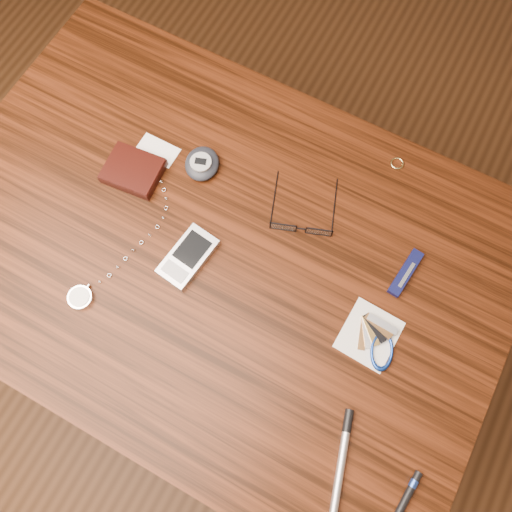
{
  "coord_description": "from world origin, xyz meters",
  "views": [
    {
      "loc": [
        0.2,
        -0.22,
        1.55
      ],
      "look_at": [
        0.07,
        0.02,
        0.76
      ],
      "focal_mm": 35.0,
      "sensor_mm": 36.0,
      "label": 1
    }
  ],
  "objects_px": {
    "desk": "(219,265)",
    "pocket_knife": "(406,273)",
    "wallet_and_card": "(134,170)",
    "eyeglasses": "(301,226)",
    "notepad_keys": "(376,341)",
    "pedometer": "(202,164)",
    "pocket_watch": "(85,292)",
    "silver_pen": "(343,455)",
    "pda_phone": "(188,257)"
  },
  "relations": [
    {
      "from": "eyeglasses",
      "to": "pocket_knife",
      "type": "xyz_separation_m",
      "value": [
        0.19,
        0.01,
        -0.01
      ]
    },
    {
      "from": "wallet_and_card",
      "to": "pocket_watch",
      "type": "xyz_separation_m",
      "value": [
        0.05,
        -0.22,
        -0.01
      ]
    },
    {
      "from": "pda_phone",
      "to": "notepad_keys",
      "type": "xyz_separation_m",
      "value": [
        0.34,
        0.02,
        -0.0
      ]
    },
    {
      "from": "notepad_keys",
      "to": "desk",
      "type": "bearing_deg",
      "value": 176.76
    },
    {
      "from": "desk",
      "to": "pedometer",
      "type": "bearing_deg",
      "value": 127.77
    },
    {
      "from": "wallet_and_card",
      "to": "notepad_keys",
      "type": "distance_m",
      "value": 0.51
    },
    {
      "from": "wallet_and_card",
      "to": "pocket_knife",
      "type": "relative_size",
      "value": 1.4
    },
    {
      "from": "pda_phone",
      "to": "silver_pen",
      "type": "height_order",
      "value": "pda_phone"
    },
    {
      "from": "wallet_and_card",
      "to": "pda_phone",
      "type": "xyz_separation_m",
      "value": [
        0.17,
        -0.09,
        -0.0
      ]
    },
    {
      "from": "pocket_watch",
      "to": "pedometer",
      "type": "xyz_separation_m",
      "value": [
        0.05,
        0.29,
        0.01
      ]
    },
    {
      "from": "pedometer",
      "to": "desk",
      "type": "bearing_deg",
      "value": -52.23
    },
    {
      "from": "desk",
      "to": "pocket_knife",
      "type": "height_order",
      "value": "pocket_knife"
    },
    {
      "from": "notepad_keys",
      "to": "pocket_watch",
      "type": "bearing_deg",
      "value": -161.44
    },
    {
      "from": "notepad_keys",
      "to": "pedometer",
      "type": "bearing_deg",
      "value": 160.76
    },
    {
      "from": "wallet_and_card",
      "to": "pocket_knife",
      "type": "distance_m",
      "value": 0.5
    },
    {
      "from": "desk",
      "to": "pda_phone",
      "type": "bearing_deg",
      "value": -127.52
    },
    {
      "from": "eyeglasses",
      "to": "pda_phone",
      "type": "xyz_separation_m",
      "value": [
        -0.14,
        -0.14,
        -0.0
      ]
    },
    {
      "from": "eyeglasses",
      "to": "notepad_keys",
      "type": "xyz_separation_m",
      "value": [
        0.19,
        -0.12,
        -0.01
      ]
    },
    {
      "from": "pedometer",
      "to": "notepad_keys",
      "type": "distance_m",
      "value": 0.43
    },
    {
      "from": "silver_pen",
      "to": "pda_phone",
      "type": "bearing_deg",
      "value": 156.47
    },
    {
      "from": "desk",
      "to": "pedometer",
      "type": "height_order",
      "value": "pedometer"
    },
    {
      "from": "pocket_watch",
      "to": "desk",
      "type": "bearing_deg",
      "value": 49.02
    },
    {
      "from": "wallet_and_card",
      "to": "pocket_knife",
      "type": "bearing_deg",
      "value": 6.24
    },
    {
      "from": "wallet_and_card",
      "to": "pda_phone",
      "type": "height_order",
      "value": "wallet_and_card"
    },
    {
      "from": "pocket_watch",
      "to": "pda_phone",
      "type": "distance_m",
      "value": 0.18
    },
    {
      "from": "pedometer",
      "to": "pocket_knife",
      "type": "bearing_deg",
      "value": -1.87
    },
    {
      "from": "eyeglasses",
      "to": "silver_pen",
      "type": "distance_m",
      "value": 0.37
    },
    {
      "from": "notepad_keys",
      "to": "pocket_knife",
      "type": "relative_size",
      "value": 1.16
    },
    {
      "from": "desk",
      "to": "wallet_and_card",
      "type": "xyz_separation_m",
      "value": [
        -0.2,
        0.06,
        0.11
      ]
    },
    {
      "from": "eyeglasses",
      "to": "pocket_knife",
      "type": "bearing_deg",
      "value": 2.83
    },
    {
      "from": "desk",
      "to": "wallet_and_card",
      "type": "relative_size",
      "value": 7.97
    },
    {
      "from": "eyeglasses",
      "to": "silver_pen",
      "type": "height_order",
      "value": "eyeglasses"
    },
    {
      "from": "pocket_watch",
      "to": "pocket_knife",
      "type": "height_order",
      "value": "same"
    },
    {
      "from": "pedometer",
      "to": "pda_phone",
      "type": "bearing_deg",
      "value": -67.64
    },
    {
      "from": "eyeglasses",
      "to": "silver_pen",
      "type": "bearing_deg",
      "value": -53.68
    },
    {
      "from": "wallet_and_card",
      "to": "eyeglasses",
      "type": "distance_m",
      "value": 0.31
    },
    {
      "from": "eyeglasses",
      "to": "pda_phone",
      "type": "height_order",
      "value": "eyeglasses"
    },
    {
      "from": "notepad_keys",
      "to": "pocket_knife",
      "type": "xyz_separation_m",
      "value": [
        -0.0,
        0.13,
        0.0
      ]
    },
    {
      "from": "pda_phone",
      "to": "pocket_knife",
      "type": "distance_m",
      "value": 0.36
    },
    {
      "from": "pocket_knife",
      "to": "desk",
      "type": "bearing_deg",
      "value": -160.09
    },
    {
      "from": "pocket_knife",
      "to": "silver_pen",
      "type": "distance_m",
      "value": 0.31
    },
    {
      "from": "eyeglasses",
      "to": "pda_phone",
      "type": "relative_size",
      "value": 1.27
    },
    {
      "from": "desk",
      "to": "pocket_watch",
      "type": "distance_m",
      "value": 0.25
    },
    {
      "from": "eyeglasses",
      "to": "pedometer",
      "type": "bearing_deg",
      "value": 173.9
    },
    {
      "from": "wallet_and_card",
      "to": "notepad_keys",
      "type": "height_order",
      "value": "wallet_and_card"
    },
    {
      "from": "pocket_watch",
      "to": "silver_pen",
      "type": "distance_m",
      "value": 0.48
    },
    {
      "from": "wallet_and_card",
      "to": "eyeglasses",
      "type": "bearing_deg",
      "value": 8.31
    },
    {
      "from": "pocket_watch",
      "to": "notepad_keys",
      "type": "bearing_deg",
      "value": 18.56
    },
    {
      "from": "eyeglasses",
      "to": "pocket_watch",
      "type": "relative_size",
      "value": 0.46
    },
    {
      "from": "desk",
      "to": "pocket_watch",
      "type": "bearing_deg",
      "value": -130.98
    }
  ]
}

